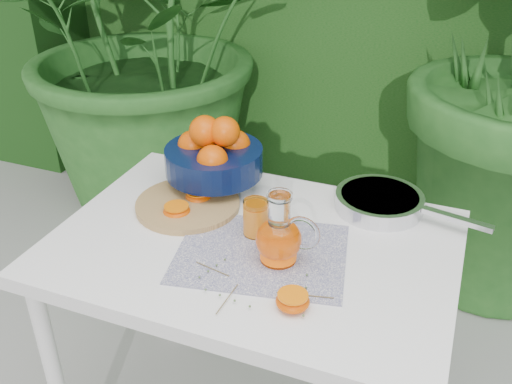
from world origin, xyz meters
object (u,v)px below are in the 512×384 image
at_px(cutting_board, 188,204).
at_px(juice_pitcher, 280,238).
at_px(fruit_bowl, 214,154).
at_px(saute_pan, 381,201).
at_px(white_table, 253,266).

xyz_separation_m(cutting_board, juice_pitcher, (0.32, -0.14, 0.06)).
bearing_deg(fruit_bowl, saute_pan, 5.58).
distance_m(fruit_bowl, saute_pan, 0.49).
height_order(juice_pitcher, saute_pan, juice_pitcher).
relative_size(cutting_board, fruit_bowl, 0.78).
relative_size(fruit_bowl, saute_pan, 0.84).
bearing_deg(white_table, juice_pitcher, -32.05).
height_order(white_table, saute_pan, saute_pan).
bearing_deg(juice_pitcher, white_table, 147.95).
height_order(white_table, fruit_bowl, fruit_bowl).
height_order(cutting_board, fruit_bowl, fruit_bowl).
distance_m(white_table, juice_pitcher, 0.18).
xyz_separation_m(white_table, juice_pitcher, (0.09, -0.06, 0.15)).
bearing_deg(saute_pan, juice_pitcher, -118.67).
xyz_separation_m(juice_pitcher, saute_pan, (0.18, 0.33, -0.04)).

